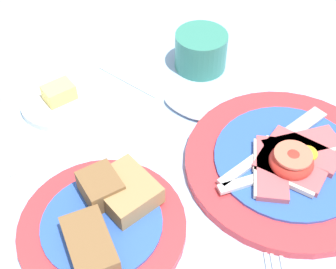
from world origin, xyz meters
TOP-DOWN VIEW (x-y plane):
  - ground_plane at (0.00, 0.00)m, footprint 3.00×3.00m
  - breakfast_plate at (0.09, 0.00)m, footprint 0.25×0.25m
  - bread_plate at (-0.14, 0.01)m, footprint 0.18×0.18m
  - sugar_cup at (0.09, 0.22)m, footprint 0.08×0.08m
  - butter_dish at (-0.13, 0.23)m, footprint 0.11×0.11m
  - teaspoon_by_saucer at (0.01, 0.16)m, footprint 0.10×0.18m

SIDE VIEW (x-z plane):
  - ground_plane at x=0.00m, z-range 0.00..0.00m
  - teaspoon_by_saucer at x=0.01m, z-range 0.00..0.01m
  - butter_dish at x=-0.13m, z-range -0.01..0.02m
  - breakfast_plate at x=0.09m, z-range -0.01..0.03m
  - bread_plate at x=-0.14m, z-range -0.01..0.04m
  - sugar_cup at x=0.09m, z-range 0.00..0.06m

